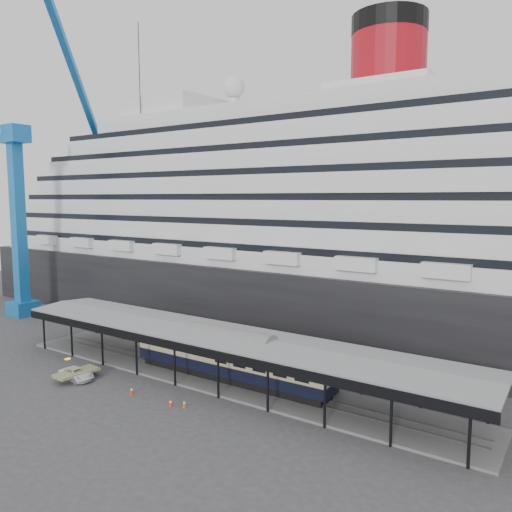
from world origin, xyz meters
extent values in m
plane|color=#38383B|center=(0.00, 0.00, 0.00)|extent=(200.00, 200.00, 0.00)
cube|color=black|center=(0.00, 32.00, 5.00)|extent=(130.00, 30.00, 10.00)
cylinder|color=#A00C17|center=(8.00, 32.00, 37.40)|extent=(10.00, 10.00, 9.00)
cylinder|color=black|center=(8.00, 32.00, 42.65)|extent=(10.10, 10.10, 2.50)
sphere|color=silver|center=(-18.00, 32.00, 37.70)|extent=(3.60, 3.60, 3.60)
cube|color=slate|center=(0.00, 5.00, 0.12)|extent=(56.00, 8.00, 0.24)
cube|color=slate|center=(0.00, 4.28, 0.28)|extent=(54.00, 0.08, 0.10)
cube|color=slate|center=(0.00, 5.72, 0.28)|extent=(54.00, 0.08, 0.10)
cube|color=black|center=(0.00, 0.50, 4.45)|extent=(56.00, 0.18, 0.90)
cube|color=black|center=(0.00, 9.50, 4.45)|extent=(56.00, 0.18, 0.90)
cube|color=slate|center=(0.00, 5.00, 5.18)|extent=(56.00, 9.00, 0.24)
cube|color=blue|center=(-46.00, 10.00, 1.20)|extent=(4.00, 4.00, 2.40)
cube|color=blue|center=(-46.00, 10.00, 15.40)|extent=(1.80, 1.80, 26.00)
cube|color=blue|center=(-46.00, 10.00, 29.80)|extent=(5.00, 3.20, 2.80)
cube|color=blue|center=(-37.61, 15.88, 39.20)|extent=(12.92, 17.86, 16.80)
cylinder|color=black|center=(-29.22, 21.75, 23.60)|extent=(0.12, 0.12, 47.21)
imported|color=white|center=(-12.97, -3.79, 0.63)|extent=(4.66, 2.46, 1.25)
cube|color=black|center=(1.19, 5.00, 0.62)|extent=(22.91, 2.82, 0.76)
cube|color=black|center=(1.19, 5.00, 1.60)|extent=(24.00, 3.26, 1.20)
cube|color=#C7BA8F|center=(1.19, 5.00, 2.91)|extent=(24.00, 3.30, 1.42)
cube|color=black|center=(1.19, 5.00, 3.84)|extent=(24.00, 3.26, 0.44)
cube|color=red|center=(-4.88, -3.25, 0.02)|extent=(0.51, 0.51, 0.03)
cone|color=red|center=(-4.88, -3.25, 0.41)|extent=(0.43, 0.43, 0.79)
cylinder|color=white|center=(-4.88, -3.25, 0.49)|extent=(0.25, 0.25, 0.15)
cube|color=red|center=(0.45, -3.27, 0.02)|extent=(0.41, 0.41, 0.03)
cone|color=red|center=(0.45, -3.27, 0.40)|extent=(0.35, 0.35, 0.75)
cylinder|color=white|center=(0.45, -3.27, 0.47)|extent=(0.24, 0.24, 0.15)
cube|color=#D2570B|center=(1.65, -2.67, 0.01)|extent=(0.49, 0.49, 0.03)
cone|color=#D2570B|center=(1.65, -2.67, 0.38)|extent=(0.41, 0.41, 0.72)
cylinder|color=white|center=(1.65, -2.67, 0.45)|extent=(0.23, 0.23, 0.14)
camera|label=1|loc=(32.37, -36.12, 19.59)|focal=35.00mm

